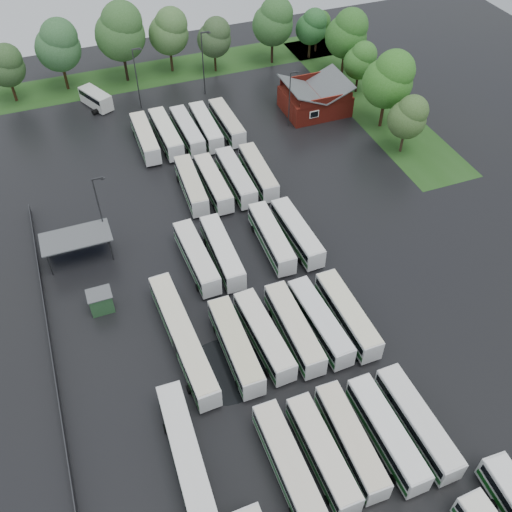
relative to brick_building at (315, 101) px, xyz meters
name	(u,v)px	position (x,y,z in m)	size (l,w,h in m)	color
ground	(279,353)	(-24.00, -42.77, -1.87)	(160.00, 160.00, 0.00)	black
brick_building	(315,101)	(0.00, 0.00, 0.00)	(10.07, 8.60, 5.39)	maroon
wash_shed	(76,238)	(-41.20, -20.74, 1.12)	(8.20, 4.20, 3.58)	#2D2D30
utility_hut	(101,301)	(-40.20, -30.17, -0.55)	(2.70, 2.20, 2.62)	#224A27
grass_strip_north	(152,74)	(-22.00, 22.03, -1.86)	(80.00, 10.00, 0.01)	#1E4515
grass_strip_east	(367,100)	(10.00, 0.03, -1.86)	(10.00, 50.00, 0.01)	#1E4515
west_fence	(52,353)	(-46.20, -34.77, -1.27)	(0.10, 50.00, 1.20)	#2D2D30
bus_r1c0	(288,463)	(-28.24, -54.86, -0.17)	(2.44, 11.12, 3.09)	silver
bus_r1c1	(322,453)	(-25.01, -55.07, -0.21)	(2.44, 10.84, 3.01)	silver
bus_r1c2	(351,440)	(-22.09, -54.88, -0.21)	(2.52, 10.88, 3.02)	silver
bus_r1c3	(386,433)	(-18.75, -55.42, -0.17)	(2.50, 11.10, 3.08)	silver
bus_r1c4	(417,422)	(-15.57, -55.49, -0.16)	(2.61, 11.21, 3.11)	silver
bus_r2c0	(236,346)	(-28.32, -41.48, -0.13)	(2.47, 11.38, 3.17)	silver
bus_r2c1	(264,335)	(-25.11, -41.24, -0.17)	(2.89, 11.20, 3.09)	silver
bus_r2c2	(294,328)	(-21.82, -41.52, -0.14)	(2.42, 11.26, 3.13)	silver
bus_r2c3	(320,322)	(-18.89, -41.67, -0.17)	(2.83, 11.19, 3.09)	silver
bus_r2c4	(347,314)	(-15.70, -41.88, -0.15)	(2.47, 11.23, 3.12)	silver
bus_r3c0	(197,257)	(-28.37, -27.68, -0.17)	(2.72, 11.14, 3.08)	silver
bus_r3c1	(222,252)	(-25.23, -27.91, -0.16)	(2.56, 11.19, 3.11)	silver
bus_r3c3	(271,238)	(-18.81, -27.70, -0.17)	(2.69, 11.16, 3.09)	silver
bus_r3c4	(297,233)	(-15.50, -27.97, -0.17)	(2.64, 11.12, 3.08)	silver
bus_r4c1	(191,185)	(-25.06, -14.03, -0.20)	(2.81, 10.99, 3.03)	silver
bus_r4c2	(213,183)	(-22.12, -14.72, -0.20)	(2.32, 10.87, 3.03)	silver
bus_r4c3	(236,177)	(-18.83, -14.61, -0.14)	(2.45, 11.28, 3.14)	silver
bus_r4c4	(258,172)	(-15.49, -14.54, -0.19)	(2.68, 11.02, 3.05)	silver
bus_r5c0	(145,138)	(-28.31, -0.60, -0.16)	(2.55, 11.21, 3.11)	silver
bus_r5c1	(166,133)	(-25.09, -0.65, -0.12)	(2.66, 11.48, 3.18)	silver
bus_r5c2	(187,131)	(-21.85, -0.96, -0.17)	(2.60, 11.15, 3.09)	silver
bus_r5c3	(206,127)	(-18.86, -0.93, -0.16)	(2.52, 11.19, 3.11)	silver
bus_r5c4	(227,122)	(-15.43, -0.83, -0.18)	(2.53, 11.02, 3.06)	silver
artic_bus_west_b	(183,337)	(-33.08, -38.52, -0.14)	(3.12, 16.83, 3.11)	silver
artic_bus_west_c	(191,471)	(-36.31, -52.52, -0.15)	(2.85, 16.70, 3.09)	silver
minibus	(96,98)	(-33.23, 14.03, -0.32)	(4.78, 6.76, 2.78)	silver
tree_north_0	(6,65)	(-45.54, 20.74, 4.56)	(6.03, 6.03, 9.99)	#382112
tree_north_1	(58,45)	(-36.79, 21.82, 6.09)	(7.46, 7.46, 12.36)	#332210
tree_north_2	(121,31)	(-26.45, 21.05, 7.12)	(8.43, 8.43, 13.96)	black
tree_north_3	(169,31)	(-18.08, 21.71, 5.56)	(6.97, 6.97, 11.55)	#332414
tree_north_4	(215,37)	(-10.77, 18.85, 4.51)	(5.98, 5.98, 9.90)	black
tree_north_5	(274,21)	(0.08, 18.27, 5.91)	(7.29, 7.29, 12.08)	black
tree_north_6	(318,25)	(9.62, 19.68, 3.15)	(4.71, 4.71, 7.80)	black
tree_east_0	(409,117)	(7.38, -15.31, 4.07)	(5.57, 5.57, 9.23)	#36291B
tree_east_1	(390,79)	(8.10, -8.03, 6.22)	(7.59, 7.59, 12.58)	#382114
tree_east_2	(361,60)	(9.57, 3.09, 3.88)	(5.39, 5.39, 8.93)	black
tree_east_3	(348,33)	(10.08, 9.33, 5.83)	(7.22, 7.22, 11.96)	#302012
tree_east_4	(312,26)	(7.41, 17.78, 4.05)	(5.55, 5.55, 9.20)	#322412
lamp_post_ne	(290,96)	(-5.70, -2.77, 3.45)	(1.41, 0.27, 9.16)	#2D2D30
lamp_post_nw	(100,207)	(-37.56, -19.52, 3.92)	(1.53, 0.30, 9.96)	#2D2D30
lamp_post_back_w	(137,75)	(-26.38, 10.97, 4.07)	(1.57, 0.31, 10.22)	#2D2D30
lamp_post_back_e	(204,59)	(-15.06, 11.65, 4.40)	(1.66, 0.32, 10.80)	#2D2D30
puddle_2	(225,371)	(-29.98, -42.85, -1.86)	(8.10, 8.10, 0.01)	black
puddle_3	(355,349)	(-16.31, -45.22, -1.86)	(3.20, 3.20, 0.01)	black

